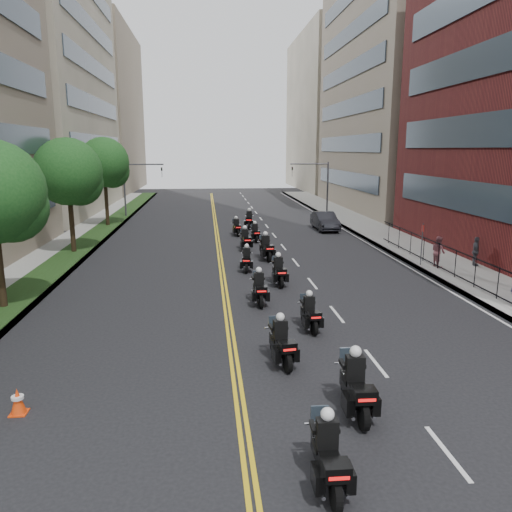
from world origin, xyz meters
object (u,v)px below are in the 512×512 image
Objects in this scene: motorcycle_2 at (281,344)px; motorcycle_10 at (236,228)px; motorcycle_3 at (310,314)px; motorcycle_11 at (249,221)px; motorcycle_5 at (279,272)px; parked_sedan at (325,221)px; motorcycle_7 at (266,249)px; pedestrian_b at (438,251)px; motorcycle_4 at (259,289)px; traffic_cone at (18,401)px; motorcycle_8 at (245,240)px; motorcycle_6 at (247,260)px; pedestrian_c at (476,251)px; motorcycle_1 at (356,388)px; motorcycle_9 at (255,233)px; motorcycle_0 at (328,457)px.

motorcycle_2 is 1.07× the size of motorcycle_10.
motorcycle_11 is (-0.18, 25.40, 0.10)m from motorcycle_3.
motorcycle_5 reaches higher than parked_sedan.
motorcycle_7 reaches higher than motorcycle_2.
motorcycle_4 is at bearing 109.57° from pedestrian_b.
traffic_cone is at bearing -169.12° from motorcycle_2.
motorcycle_8 is 6.07m from motorcycle_10.
motorcycle_6 reaches higher than traffic_cone.
motorcycle_6 is at bearing 79.33° from pedestrian_b.
pedestrian_c reaches higher than motorcycle_6.
motorcycle_1 is at bearing 140.99° from pedestrian_b.
pedestrian_c is (12.11, -9.94, 0.39)m from motorcycle_9.
motorcycle_6 is 1.24× the size of pedestrian_c.
traffic_cone is at bearing -109.98° from motorcycle_6.
motorcycle_8 is at bearing 90.49° from motorcycle_3.
pedestrian_c is 25.50m from traffic_cone.
motorcycle_2 is 18.10m from pedestrian_c.
motorcycle_5 reaches higher than motorcycle_3.
motorcycle_11 is at bearing 87.88° from motorcycle_5.
motorcycle_9 is at bearing 88.17° from motorcycle_5.
motorcycle_10 is (-0.00, 31.11, -0.05)m from motorcycle_0.
motorcycle_1 is at bearing -73.77° from motorcycle_2.
motorcycle_10 is at bearing 92.84° from motorcycle_5.
motorcycle_3 is 22.00m from motorcycle_10.
traffic_cone is (-7.51, -27.43, -0.27)m from motorcycle_10.
motorcycle_10 is 0.87× the size of motorcycle_11.
traffic_cone is (-7.46, -2.49, -0.32)m from motorcycle_2.
motorcycle_0 is at bearing 161.51° from pedestrian_c.
parked_sedan is at bearing 66.34° from motorcycle_6.
motorcycle_1 is 19.01m from motorcycle_7.
parked_sedan is at bearing -4.64° from motorcycle_11.
motorcycle_0 is 1.00× the size of motorcycle_5.
motorcycle_9 is 3.12m from motorcycle_10.
parked_sedan is 33.34m from traffic_cone.
pedestrian_b is at bearing 39.95° from motorcycle_2.
motorcycle_4 is (-1.61, 3.54, 0.05)m from motorcycle_3.
motorcycle_10 is (-1.52, 21.95, 0.01)m from motorcycle_3.
motorcycle_3 is 0.98× the size of motorcycle_10.
pedestrian_c reaches higher than motorcycle_5.
motorcycle_6 is (-0.09, 12.84, -0.05)m from motorcycle_2.
motorcycle_3 is 14.97m from pedestrian_c.
motorcycle_1 is 1.10× the size of motorcycle_2.
motorcycle_7 reaches higher than motorcycle_3.
motorcycle_6 reaches higher than parked_sedan.
motorcycle_1 is at bearing -5.57° from traffic_cone.
motorcycle_6 is at bearing 95.51° from motorcycle_3.
parked_sedan is at bearing 33.09° from motorcycle_9.
pedestrian_c is at bearing 54.77° from motorcycle_0.
traffic_cone is at bearing 142.67° from pedestrian_c.
motorcycle_8 is 1.09× the size of motorcycle_10.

